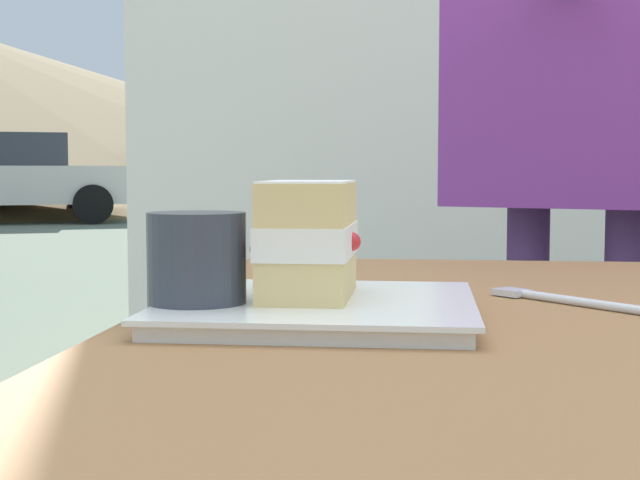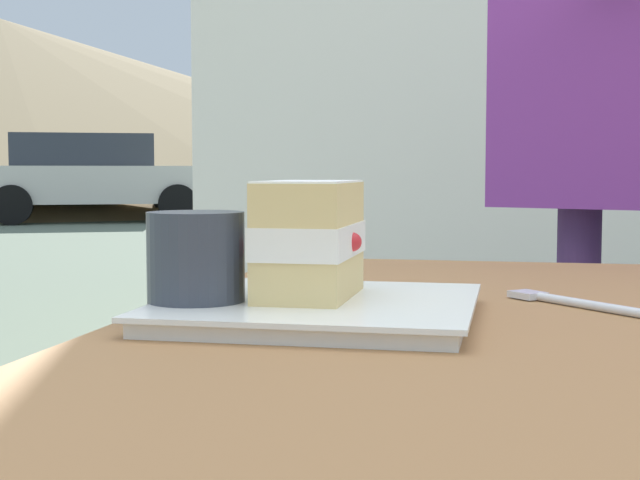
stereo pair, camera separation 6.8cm
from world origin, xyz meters
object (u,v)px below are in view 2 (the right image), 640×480
at_px(dessert_fork, 575,302).
at_px(coffee_cup, 196,265).
at_px(parked_car_far, 258,174).
at_px(cake_slice, 310,239).
at_px(diner_person, 634,49).
at_px(dessert_plate, 320,308).
at_px(parked_car_near, 93,176).

bearing_deg(dessert_fork, coffee_cup, 115.19).
height_order(coffee_cup, parked_car_far, parked_car_far).
distance_m(coffee_cup, parked_car_far, 20.01).
height_order(cake_slice, diner_person, diner_person).
relative_size(diner_person, parked_car_far, 0.37).
bearing_deg(cake_slice, dessert_fork, -65.75).
height_order(coffee_cup, diner_person, diner_person).
relative_size(dessert_plate, parked_car_near, 0.06).
height_order(dessert_plate, parked_car_far, parked_car_far).
relative_size(dessert_plate, diner_person, 0.16).
bearing_deg(diner_person, parked_car_far, 17.61).
bearing_deg(cake_slice, diner_person, -22.56).
relative_size(coffee_cup, parked_car_near, 0.02).
xyz_separation_m(diner_person, parked_car_far, (18.39, 5.84, -0.27)).
distance_m(dessert_plate, coffee_cup, 0.10).
relative_size(dessert_plate, dessert_fork, 1.79).
bearing_deg(parked_car_far, dessert_plate, -164.04).
relative_size(dessert_fork, parked_car_far, 0.03).
distance_m(diner_person, parked_car_far, 19.29).
bearing_deg(parked_car_far, diner_person, -162.39).
bearing_deg(parked_car_near, coffee_cup, -153.83).
bearing_deg(cake_slice, dessert_plate, -130.96).
bearing_deg(parked_car_near, dessert_plate, -153.46).
distance_m(diner_person, parked_car_near, 14.53).
bearing_deg(parked_car_near, parked_car_far, -12.38).
distance_m(dessert_plate, parked_car_near, 15.11).
xyz_separation_m(parked_car_near, parked_car_far, (5.71, -1.25, 0.01)).
xyz_separation_m(cake_slice, parked_car_far, (19.22, 5.49, -0.02)).
height_order(diner_person, parked_car_far, diner_person).
distance_m(dessert_plate, parked_car_far, 20.00).
bearing_deg(dessert_plate, parked_car_far, 15.96).
xyz_separation_m(dessert_plate, parked_car_far, (19.23, 5.50, 0.03)).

